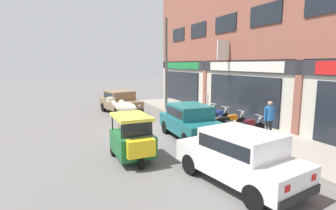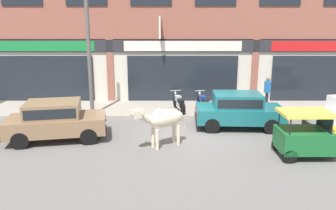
% 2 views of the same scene
% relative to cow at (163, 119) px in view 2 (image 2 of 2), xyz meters
% --- Properties ---
extents(ground_plane, '(90.00, 90.00, 0.00)m').
position_rel_cow_xyz_m(ground_plane, '(0.93, 1.20, -1.01)').
color(ground_plane, '#605E5B').
extents(sidewalk, '(19.00, 3.08, 0.13)m').
position_rel_cow_xyz_m(sidewalk, '(0.93, 4.94, -0.94)').
color(sidewalk, gray).
rests_on(sidewalk, ground).
extents(shop_building, '(23.00, 1.40, 9.28)m').
position_rel_cow_xyz_m(shop_building, '(0.93, 6.74, 3.42)').
color(shop_building, '#8E5142').
rests_on(shop_building, ground).
extents(cow, '(1.90, 1.37, 1.61)m').
position_rel_cow_xyz_m(cow, '(0.00, 0.00, 0.00)').
color(cow, beige).
rests_on(cow, ground).
extents(car_1, '(3.80, 2.22, 1.46)m').
position_rel_cow_xyz_m(car_1, '(-3.97, 0.69, -0.19)').
color(car_1, black).
rests_on(car_1, ground).
extents(car_2, '(3.67, 1.75, 1.46)m').
position_rel_cow_xyz_m(car_2, '(3.05, 2.13, -0.19)').
color(car_2, black).
rests_on(car_2, ground).
extents(auto_rickshaw, '(2.00, 1.19, 1.52)m').
position_rel_cow_xyz_m(auto_rickshaw, '(4.65, -0.87, -0.35)').
color(auto_rickshaw, black).
rests_on(auto_rickshaw, ground).
extents(motorcycle_0, '(0.68, 1.78, 0.88)m').
position_rel_cow_xyz_m(motorcycle_0, '(0.68, 4.34, -0.48)').
color(motorcycle_0, black).
rests_on(motorcycle_0, sidewalk).
extents(motorcycle_1, '(0.60, 1.80, 0.88)m').
position_rel_cow_xyz_m(motorcycle_1, '(1.84, 4.31, -0.48)').
color(motorcycle_1, black).
rests_on(motorcycle_1, sidewalk).
extents(motorcycle_2, '(0.53, 1.81, 0.88)m').
position_rel_cow_xyz_m(motorcycle_2, '(2.96, 4.30, -0.48)').
color(motorcycle_2, black).
rests_on(motorcycle_2, sidewalk).
extents(motorcycle_3, '(0.52, 1.81, 0.88)m').
position_rel_cow_xyz_m(motorcycle_3, '(4.16, 4.29, -0.48)').
color(motorcycle_3, black).
rests_on(motorcycle_3, sidewalk).
extents(pedestrian, '(0.32, 0.50, 1.60)m').
position_rel_cow_xyz_m(pedestrian, '(4.98, 4.71, 0.11)').
color(pedestrian, '#2D2D33').
rests_on(pedestrian, sidewalk).
extents(utility_pole, '(0.18, 0.18, 6.00)m').
position_rel_cow_xyz_m(utility_pole, '(-3.32, 3.70, 2.13)').
color(utility_pole, '#595651').
rests_on(utility_pole, sidewalk).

